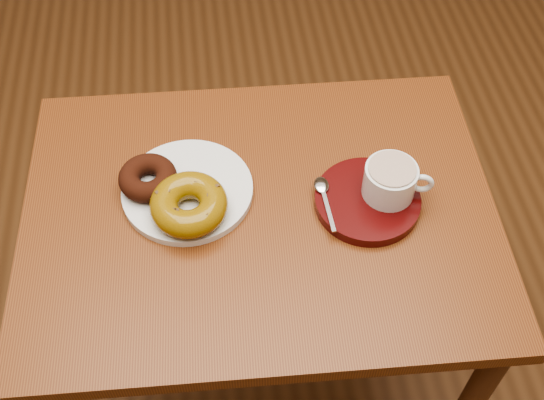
{
  "coord_description": "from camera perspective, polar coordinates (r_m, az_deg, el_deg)",
  "views": [
    {
      "loc": [
        0.24,
        -0.92,
        1.58
      ],
      "look_at": [
        0.32,
        -0.27,
        0.73
      ],
      "focal_mm": 45.0,
      "sensor_mm": 36.0,
      "label": 1
    }
  ],
  "objects": [
    {
      "name": "saucer",
      "position": [
        1.1,
        7.98,
        -0.07
      ],
      "size": [
        0.18,
        0.18,
        0.02
      ],
      "primitive_type": "cylinder",
      "rotation": [
        0.0,
        0.0,
        0.05
      ],
      "color": "#390807",
      "rests_on": "cafe_table"
    },
    {
      "name": "cafe_table",
      "position": [
        1.18,
        -0.97,
        -4.05
      ],
      "size": [
        0.78,
        0.6,
        0.71
      ],
      "rotation": [
        0.0,
        0.0,
        -0.04
      ],
      "color": "brown",
      "rests_on": "ground"
    },
    {
      "name": "ground",
      "position": [
        1.84,
        -11.03,
        -8.29
      ],
      "size": [
        6.0,
        6.0,
        0.0
      ],
      "primitive_type": "plane",
      "color": "brown",
      "rests_on": "ground"
    },
    {
      "name": "teaspoon",
      "position": [
        1.09,
        4.26,
        0.86
      ],
      "size": [
        0.02,
        0.11,
        0.01
      ],
      "rotation": [
        0.0,
        0.0,
        0.05
      ],
      "color": "silver",
      "rests_on": "saucer"
    },
    {
      "name": "coffee_cup",
      "position": [
        1.08,
        9.92,
        1.62
      ],
      "size": [
        0.11,
        0.08,
        0.06
      ],
      "rotation": [
        0.0,
        0.0,
        -0.27
      ],
      "color": "silver",
      "rests_on": "saucer"
    },
    {
      "name": "donut_plate",
      "position": [
        1.11,
        -7.08,
        0.8
      ],
      "size": [
        0.22,
        0.22,
        0.01
      ],
      "primitive_type": "cylinder",
      "rotation": [
        0.0,
        0.0,
        0.03
      ],
      "color": "silver",
      "rests_on": "cafe_table"
    },
    {
      "name": "donut_cinnamon",
      "position": [
        1.11,
        -10.35,
        1.84
      ],
      "size": [
        0.12,
        0.12,
        0.03
      ],
      "primitive_type": "torus",
      "rotation": [
        0.0,
        0.0,
        0.35
      ],
      "color": "black",
      "rests_on": "donut_plate"
    },
    {
      "name": "donut_caramel",
      "position": [
        1.06,
        -6.97,
        -0.37
      ],
      "size": [
        0.15,
        0.15,
        0.04
      ],
      "rotation": [
        0.0,
        0.0,
        0.27
      ],
      "color": "#825F0E",
      "rests_on": "donut_plate"
    }
  ]
}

